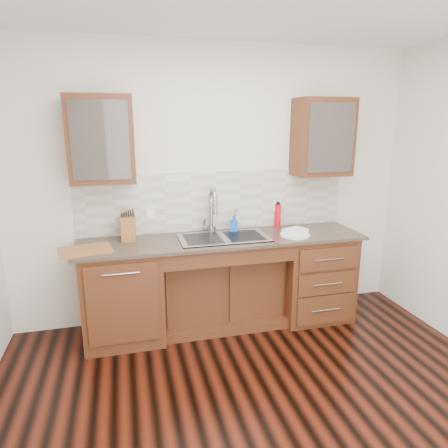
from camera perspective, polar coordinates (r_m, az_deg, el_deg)
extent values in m
cube|color=#351007|center=(3.04, 7.33, -27.49)|extent=(4.00, 3.50, 0.10)
cube|color=silver|center=(4.04, -1.40, 5.51)|extent=(4.00, 0.10, 2.70)
cube|color=#593014|center=(3.85, -14.19, -9.56)|extent=(0.70, 0.62, 0.88)
cube|color=#593014|center=(4.06, -0.46, -9.15)|extent=(1.20, 0.44, 0.70)
cube|color=#593014|center=(4.26, 12.43, -7.04)|extent=(0.70, 0.62, 0.88)
cube|color=#84705B|center=(3.78, -0.09, -2.18)|extent=(2.70, 0.65, 0.03)
cube|color=beige|center=(4.00, -1.20, 3.32)|extent=(2.70, 0.02, 0.59)
cube|color=#9E9EA5|center=(3.79, -0.04, -3.26)|extent=(0.84, 0.46, 0.19)
cylinder|color=#999993|center=(3.91, -1.86, 1.64)|extent=(0.04, 0.04, 0.40)
cylinder|color=#999993|center=(4.00, 1.62, 0.75)|extent=(0.02, 0.02, 0.24)
cube|color=#593014|center=(3.67, -17.15, 11.45)|extent=(0.55, 0.34, 0.75)
cube|color=#593014|center=(4.15, 13.87, 11.94)|extent=(0.55, 0.34, 0.75)
cube|color=white|center=(3.92, -10.45, 1.56)|extent=(0.08, 0.01, 0.12)
cube|color=white|center=(4.20, 7.53, 2.55)|extent=(0.08, 0.01, 0.12)
imported|color=blue|center=(3.94, 1.40, -0.02)|extent=(0.09, 0.10, 0.16)
cylinder|color=red|center=(4.19, 7.69, 1.20)|extent=(0.08, 0.08, 0.23)
cylinder|color=white|center=(3.90, 10.09, -1.56)|extent=(0.37, 0.37, 0.02)
cube|color=silver|center=(3.96, 10.15, -0.92)|extent=(0.25, 0.22, 0.03)
cube|color=brown|center=(3.80, -13.52, -0.49)|extent=(0.14, 0.21, 0.23)
cube|color=#976841|center=(3.58, -19.21, -3.57)|extent=(0.48, 0.37, 0.02)
imported|color=white|center=(3.68, -18.25, 10.55)|extent=(0.12, 0.12, 0.09)
imported|color=white|center=(3.67, -15.59, 10.69)|extent=(0.12, 0.12, 0.09)
imported|color=white|center=(4.09, 11.96, 11.25)|extent=(0.14, 0.14, 0.09)
imported|color=silver|center=(4.20, 15.00, 11.24)|extent=(0.14, 0.14, 0.10)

